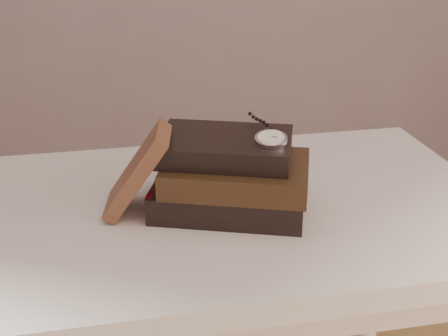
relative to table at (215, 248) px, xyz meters
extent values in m
cube|color=silver|center=(0.00, 0.00, 0.07)|extent=(1.00, 0.60, 0.04)
cube|color=white|center=(0.00, 0.00, 0.01)|extent=(0.88, 0.49, 0.08)
cylinder|color=white|center=(0.45, 0.25, -0.30)|extent=(0.05, 0.05, 0.71)
cube|color=black|center=(0.02, -0.02, 0.12)|extent=(0.30, 0.25, 0.05)
cube|color=beige|center=(0.02, -0.02, 0.12)|extent=(0.29, 0.23, 0.04)
cube|color=gold|center=(-0.09, 0.05, 0.12)|extent=(0.01, 0.01, 0.05)
cube|color=maroon|center=(-0.09, 0.02, 0.12)|extent=(0.06, 0.15, 0.05)
cube|color=black|center=(0.03, -0.03, 0.16)|extent=(0.28, 0.23, 0.04)
cube|color=beige|center=(0.03, -0.03, 0.16)|extent=(0.27, 0.22, 0.03)
cube|color=gold|center=(-0.07, 0.03, 0.16)|extent=(0.01, 0.01, 0.04)
cube|color=black|center=(0.02, -0.01, 0.20)|extent=(0.26, 0.22, 0.04)
cube|color=beige|center=(0.02, -0.01, 0.20)|extent=(0.25, 0.21, 0.03)
cube|color=gold|center=(-0.08, 0.05, 0.20)|extent=(0.01, 0.01, 0.04)
cube|color=#44261A|center=(-0.13, 0.00, 0.17)|extent=(0.13, 0.12, 0.15)
cylinder|color=silver|center=(0.08, -0.06, 0.23)|extent=(0.07, 0.07, 0.02)
cylinder|color=white|center=(0.08, -0.06, 0.23)|extent=(0.06, 0.06, 0.01)
torus|color=silver|center=(0.08, -0.06, 0.23)|extent=(0.06, 0.06, 0.01)
cylinder|color=silver|center=(0.09, -0.03, 0.23)|extent=(0.01, 0.01, 0.01)
cube|color=black|center=(0.08, -0.05, 0.23)|extent=(0.01, 0.01, 0.00)
cube|color=black|center=(0.09, -0.06, 0.23)|extent=(0.01, 0.00, 0.00)
sphere|color=black|center=(0.09, -0.02, 0.23)|extent=(0.01, 0.01, 0.01)
sphere|color=black|center=(0.09, -0.01, 0.23)|extent=(0.01, 0.01, 0.01)
sphere|color=black|center=(0.09, 0.01, 0.23)|extent=(0.01, 0.01, 0.01)
sphere|color=black|center=(0.08, 0.02, 0.23)|extent=(0.01, 0.01, 0.01)
sphere|color=black|center=(0.08, 0.04, 0.23)|extent=(0.01, 0.01, 0.01)
sphere|color=black|center=(0.08, 0.05, 0.23)|extent=(0.01, 0.01, 0.01)
sphere|color=black|center=(0.08, 0.06, 0.23)|extent=(0.01, 0.01, 0.01)
torus|color=silver|center=(-0.06, 0.09, 0.17)|extent=(0.05, 0.03, 0.05)
torus|color=silver|center=(-0.01, 0.08, 0.17)|extent=(0.05, 0.03, 0.05)
cylinder|color=silver|center=(-0.04, 0.08, 0.17)|extent=(0.02, 0.01, 0.00)
cylinder|color=silver|center=(-0.06, 0.16, 0.16)|extent=(0.04, 0.11, 0.03)
cylinder|color=silver|center=(0.03, 0.12, 0.16)|extent=(0.04, 0.11, 0.03)
camera|label=1|loc=(-0.18, -0.93, 0.57)|focal=48.56mm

